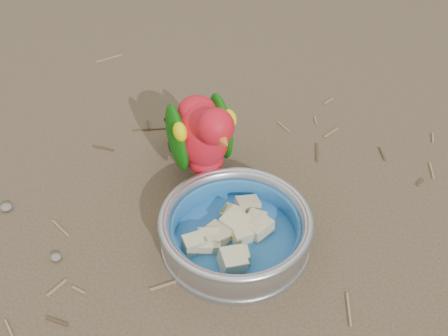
% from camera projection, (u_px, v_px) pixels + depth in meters
% --- Properties ---
extents(ground, '(60.00, 60.00, 0.00)m').
position_uv_depth(ground, '(177.00, 216.00, 0.83)').
color(ground, brown).
extents(food_bowl, '(0.23, 0.23, 0.02)m').
position_uv_depth(food_bowl, '(235.00, 240.00, 0.78)').
color(food_bowl, '#B2B2BA').
rests_on(food_bowl, ground).
extents(bowl_wall, '(0.23, 0.23, 0.04)m').
position_uv_depth(bowl_wall, '(235.00, 227.00, 0.76)').
color(bowl_wall, '#B2B2BA').
rests_on(bowl_wall, food_bowl).
extents(fruit_wedges, '(0.14, 0.14, 0.03)m').
position_uv_depth(fruit_wedges, '(235.00, 230.00, 0.76)').
color(fruit_wedges, '#C5B58A').
rests_on(fruit_wedges, food_bowl).
extents(lory_parrot, '(0.24, 0.22, 0.18)m').
position_uv_depth(lory_parrot, '(203.00, 142.00, 0.83)').
color(lory_parrot, red).
rests_on(lory_parrot, ground).
extents(ground_debris, '(0.90, 0.80, 0.01)m').
position_uv_depth(ground_debris, '(217.00, 202.00, 0.85)').
color(ground_debris, olive).
rests_on(ground_debris, ground).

